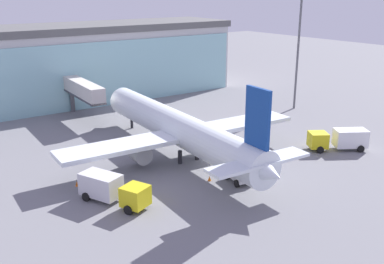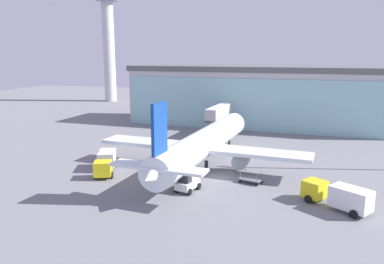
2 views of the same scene
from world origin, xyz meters
The scene contains 11 objects.
ground centered at (0.00, 0.00, 0.00)m, with size 240.00×240.00×0.00m, color slate.
terminal_building centered at (-0.01, 39.35, 6.76)m, with size 59.12×17.57×13.51m.
jet_bridge centered at (-5.52, 26.59, 4.66)m, with size 3.26×14.00×6.04m.
apron_light_mast centered at (25.90, 10.73, 11.36)m, with size 3.20×0.40×19.21m.
airplane centered at (-3.15, 3.92, 3.51)m, with size 30.82×36.04×11.17m.
catering_truck centered at (-15.59, -2.23, 1.47)m, with size 4.74×7.60×2.65m.
fuel_truck centered at (14.46, -6.46, 1.47)m, with size 7.30×5.86×2.65m.
baggage_cart centered at (4.43, -1.04, 0.50)m, with size 3.14×2.33×1.50m.
pushback_tug centered at (-2.50, -6.15, 0.97)m, with size 2.77×3.52×2.30m.
safety_cone_nose centered at (-4.90, -3.96, 0.28)m, with size 0.36×0.36×0.55m, color orange.
safety_cone_wingtip centered at (-16.78, 3.36, 0.28)m, with size 0.36×0.36×0.55m, color orange.
Camera 1 is at (-33.15, -38.06, 19.80)m, focal length 42.00 mm.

